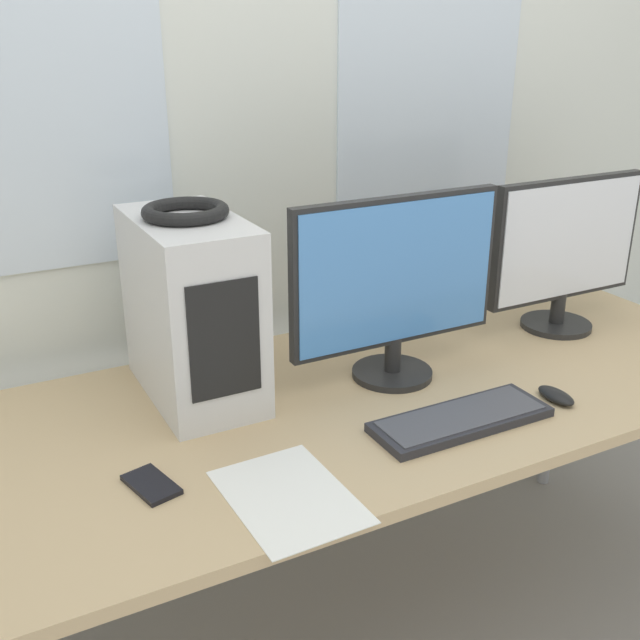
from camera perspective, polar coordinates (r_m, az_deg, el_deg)
name	(u,v)px	position (r m, az deg, el deg)	size (l,w,h in m)	color
wall_back	(252,108)	(2.06, -5.22, 15.78)	(8.00, 0.07, 2.70)	silver
desk	(352,413)	(1.78, 2.43, -7.12)	(2.19, 0.83, 0.75)	tan
pc_tower	(192,309)	(1.71, -9.72, 0.85)	(0.22, 0.41, 0.42)	silver
headphones	(185,211)	(1.65, -10.22, 8.17)	(0.19, 0.19, 0.03)	black
monitor_main	(396,283)	(1.77, 5.81, 2.82)	(0.55, 0.20, 0.45)	black
monitor_right_near	(565,250)	(2.17, 18.20, 5.09)	(0.50, 0.20, 0.43)	black
keyboard	(461,419)	(1.66, 10.70, -7.44)	(0.41, 0.14, 0.02)	#28282D
mouse	(556,395)	(1.81, 17.54, -5.51)	(0.05, 0.10, 0.02)	black
cell_phone	(151,485)	(1.47, -12.73, -12.14)	(0.09, 0.13, 0.01)	black
paper_sheet_left	(289,496)	(1.41, -2.39, -13.29)	(0.22, 0.30, 0.00)	white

